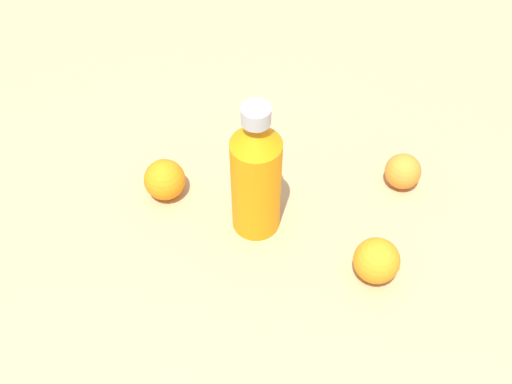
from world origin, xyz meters
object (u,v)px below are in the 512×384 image
Objects in this scene: water_bottle at (256,175)px; orange_2 at (165,180)px; orange_1 at (403,171)px; orange_0 at (377,261)px.

water_bottle is 3.64× the size of orange_2.
orange_1 is 0.88× the size of orange_2.
orange_0 is 0.38m from orange_2.
orange_0 is at bearing 44.35° from water_bottle.
water_bottle is 0.19m from orange_2.
water_bottle is 3.58× the size of orange_0.
orange_0 is at bearing 3.97° from orange_1.
water_bottle reaches higher than orange_2.
orange_1 is (-0.20, -0.01, -0.00)m from orange_0.
orange_0 reaches higher than orange_1.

